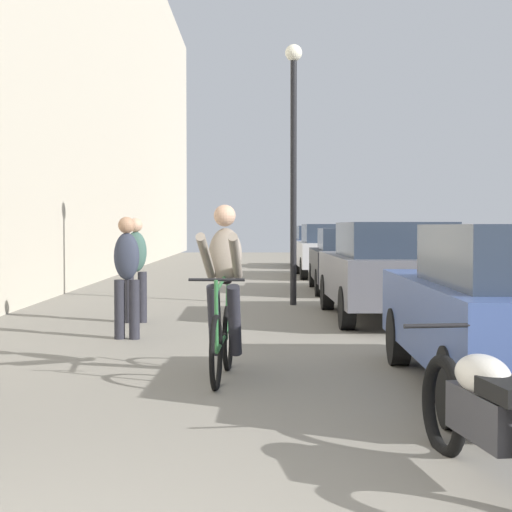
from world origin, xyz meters
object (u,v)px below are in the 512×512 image
(parked_car_fourth, at_px, (326,250))
(parked_car_second, at_px, (386,269))
(parked_car_fifth, at_px, (314,245))
(parked_car_nearest, at_px, (512,306))
(cyclist_on_bicycle, at_px, (221,295))
(pedestrian_mid, at_px, (133,264))
(street_lamp, at_px, (291,140))
(pedestrian_near, at_px, (124,270))
(parked_car_third, at_px, (348,259))
(parked_motorcycle, at_px, (488,416))

(parked_car_fourth, bearing_deg, parked_car_second, -90.12)
(parked_car_second, distance_m, parked_car_fifth, 17.17)
(parked_car_nearest, relative_size, parked_car_fifth, 1.01)
(cyclist_on_bicycle, height_order, parked_car_fifth, cyclist_on_bicycle)
(pedestrian_mid, relative_size, parked_car_fifth, 0.38)
(street_lamp, distance_m, parked_car_nearest, 8.81)
(parked_car_second, relative_size, parked_car_fourth, 1.00)
(pedestrian_near, relative_size, parked_car_fifth, 0.38)
(street_lamp, height_order, parked_car_fourth, street_lamp)
(cyclist_on_bicycle, xyz_separation_m, parked_car_third, (2.46, 10.59, -0.06))
(parked_motorcycle, bearing_deg, cyclist_on_bicycle, 115.52)
(parked_car_second, height_order, parked_car_fourth, parked_car_second)
(parked_car_fifth, bearing_deg, pedestrian_mid, -103.08)
(street_lamp, xyz_separation_m, parked_motorcycle, (0.64, -10.97, -2.70))
(cyclist_on_bicycle, relative_size, parked_car_third, 0.43)
(street_lamp, distance_m, parked_motorcycle, 11.31)
(parked_car_nearest, distance_m, parked_car_second, 5.90)
(parked_car_fifth, bearing_deg, parked_car_second, -90.39)
(street_lamp, relative_size, parked_car_third, 1.20)
(pedestrian_near, distance_m, parked_motorcycle, 6.94)
(pedestrian_near, bearing_deg, parked_car_third, 63.99)
(parked_car_nearest, relative_size, parked_car_third, 1.05)
(pedestrian_near, height_order, parked_motorcycle, pedestrian_near)
(pedestrian_mid, relative_size, parked_car_nearest, 0.38)
(cyclist_on_bicycle, height_order, pedestrian_mid, cyclist_on_bicycle)
(pedestrian_mid, height_order, parked_car_fifth, pedestrian_mid)
(parked_car_fourth, bearing_deg, pedestrian_near, -105.95)
(pedestrian_near, height_order, parked_car_fifth, pedestrian_near)
(parked_car_nearest, bearing_deg, parked_car_second, 91.79)
(pedestrian_near, relative_size, street_lamp, 0.33)
(parked_car_nearest, distance_m, parked_motorcycle, 2.81)
(parked_car_third, bearing_deg, parked_car_fourth, 90.00)
(cyclist_on_bicycle, height_order, parked_car_second, cyclist_on_bicycle)
(pedestrian_mid, bearing_deg, cyclist_on_bicycle, -71.47)
(pedestrian_mid, distance_m, street_lamp, 4.44)
(parked_car_fifth, bearing_deg, parked_car_nearest, -89.83)
(cyclist_on_bicycle, relative_size, parked_car_nearest, 0.41)
(parked_car_nearest, relative_size, parked_car_second, 0.98)
(street_lamp, height_order, parked_car_fifth, street_lamp)
(pedestrian_mid, distance_m, parked_car_fourth, 12.25)
(parked_car_fifth, bearing_deg, parked_car_third, -90.46)
(cyclist_on_bicycle, xyz_separation_m, parked_car_nearest, (2.62, -0.88, -0.03))
(cyclist_on_bicycle, height_order, street_lamp, street_lamp)
(parked_car_nearest, height_order, parked_car_third, parked_car_nearest)
(parked_car_nearest, bearing_deg, parked_car_third, 90.80)
(parked_car_second, bearing_deg, pedestrian_mid, -173.71)
(pedestrian_near, bearing_deg, parked_car_nearest, -41.86)
(cyclist_on_bicycle, distance_m, parked_car_fourth, 16.35)
(pedestrian_mid, bearing_deg, pedestrian_near, -85.35)
(parked_car_nearest, xyz_separation_m, parked_car_fourth, (-0.16, 17.05, 0.02))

